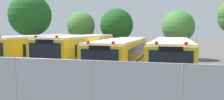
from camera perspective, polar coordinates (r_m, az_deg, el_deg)
The scene contains 10 objects.
ground_plane at distance 17.88m, azimuth -2.77°, elevation -5.05°, with size 160.00×160.00×0.00m, color #595651.
school_bus_0 at distance 19.93m, azimuth -16.55°, elevation -0.03°, with size 2.58×10.97×2.75m.
school_bus_1 at distance 18.50m, azimuth -7.58°, elevation -0.25°, with size 2.58×10.07×2.75m.
school_bus_2 at distance 17.40m, azimuth 2.34°, elevation -0.93°, with size 2.69×11.21×2.50m.
school_bus_3 at distance 16.88m, azimuth 13.88°, elevation -1.19°, with size 2.67×11.45×2.53m.
tree_0 at distance 31.08m, azimuth -18.57°, elevation 7.95°, with size 5.11×5.11×7.34m.
tree_1 at distance 28.44m, azimuth -7.55°, elevation 5.51°, with size 3.27×3.23×5.13m.
tree_2 at distance 27.59m, azimuth 0.91°, elevation 5.79°, with size 3.78×3.78×5.49m.
tree_3 at distance 25.88m, azimuth 15.32°, elevation 5.27°, with size 3.36×3.36×5.05m.
chainlink_fence at distance 9.66m, azimuth -21.69°, elevation -7.45°, with size 17.72×0.07×2.06m.
Camera 1 is at (5.52, -16.73, 3.06)m, focal length 38.77 mm.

